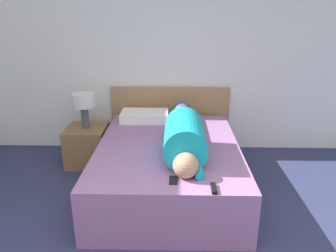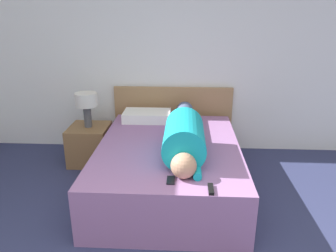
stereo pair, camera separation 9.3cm
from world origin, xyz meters
The scene contains 9 objects.
wall_back centered at (0.00, 3.29, 1.30)m, with size 6.34×0.06×2.60m.
bed centered at (-0.04, 2.14, 0.25)m, with size 1.43×1.93×0.51m.
headboard centered at (-0.04, 3.22, 0.43)m, with size 1.55×0.04×0.85m.
nightstand centered at (-1.04, 2.75, 0.23)m, with size 0.47×0.49×0.46m.
table_lamp centered at (-1.04, 2.75, 0.76)m, with size 0.26×0.26×0.42m.
person_lying centered at (0.12, 2.02, 0.67)m, with size 0.38×1.71×0.38m.
pillow_near_headboard centered at (-0.34, 2.89, 0.56)m, with size 0.57×0.35×0.12m.
tv_remote centered at (0.33, 1.26, 0.52)m, with size 0.04×0.15×0.02m.
cell_phone centered at (0.02, 1.39, 0.51)m, with size 0.06×0.13×0.01m.
Camera 1 is at (0.03, -0.93, 1.80)m, focal length 35.00 mm.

